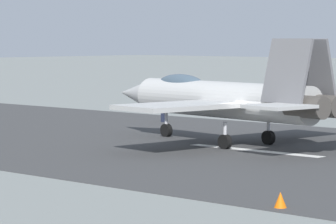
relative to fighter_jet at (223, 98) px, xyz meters
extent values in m
plane|color=gray|center=(-3.07, 1.38, -2.45)|extent=(400.00, 400.00, 0.00)
cube|color=#39393A|center=(-3.07, 1.38, -2.44)|extent=(240.00, 26.00, 0.02)
cube|color=white|center=(-3.16, 1.38, -2.42)|extent=(8.00, 0.70, 0.00)
cylinder|color=#B3B2B0|center=(-0.04, 0.01, -0.07)|extent=(12.46, 3.55, 1.95)
cone|color=#B3B2B0|center=(7.47, -0.99, -0.07)|extent=(3.03, 2.02, 1.66)
ellipsoid|color=#3F5160|center=(3.40, -0.45, 0.66)|extent=(3.71, 1.56, 1.10)
cylinder|color=#47423D|center=(-6.23, 1.38, -0.07)|extent=(2.33, 1.38, 1.10)
cylinder|color=#47423D|center=(-6.37, 0.29, -0.07)|extent=(2.33, 1.38, 1.10)
cube|color=#B3B2B0|center=(-0.50, 4.12, -0.17)|extent=(4.17, 6.48, 0.24)
cube|color=#B3B2B0|center=(-1.56, -3.85, -0.17)|extent=(4.17, 6.48, 0.24)
cube|color=#B3B2B0|center=(-5.99, 3.21, 0.03)|extent=(2.75, 3.09, 0.16)
cube|color=slate|center=(-5.24, 1.60, 1.63)|extent=(2.70, 1.28, 3.14)
cube|color=slate|center=(-5.48, -0.18, 1.63)|extent=(2.70, 1.28, 3.14)
cylinder|color=silver|center=(4.66, -0.62, -1.75)|extent=(0.18, 0.18, 1.40)
cylinder|color=black|center=(4.66, -0.62, -2.07)|extent=(0.79, 0.40, 0.76)
cylinder|color=silver|center=(-1.61, 1.83, -1.75)|extent=(0.18, 0.18, 1.40)
cylinder|color=black|center=(-1.61, 1.83, -2.07)|extent=(0.79, 0.40, 0.76)
cylinder|color=silver|center=(-2.03, -1.34, -1.75)|extent=(0.18, 0.18, 1.40)
cylinder|color=black|center=(-2.03, -1.34, -2.07)|extent=(0.79, 0.40, 0.76)
cube|color=#1E2338|center=(11.21, -7.58, -2.02)|extent=(0.24, 0.36, 0.85)
cube|color=orange|center=(11.21, -7.58, -1.40)|extent=(0.50, 0.51, 0.58)
sphere|color=tan|center=(11.21, -7.58, -0.96)|extent=(0.22, 0.22, 0.22)
cylinder|color=orange|center=(11.01, -7.36, -1.43)|extent=(0.10, 0.10, 0.54)
cylinder|color=orange|center=(11.42, -7.80, -1.43)|extent=(0.10, 0.10, 0.54)
cone|color=orange|center=(-13.46, 13.65, -2.17)|extent=(0.44, 0.44, 0.55)
camera|label=1|loc=(-31.41, 39.04, 3.18)|focal=100.33mm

